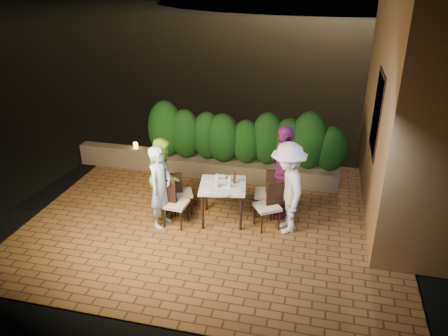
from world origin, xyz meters
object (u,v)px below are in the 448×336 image
(chair_right_front, at_px, (267,206))
(chair_right_back, at_px, (266,192))
(bowl, at_px, (221,177))
(chair_left_front, at_px, (175,203))
(diner_green, at_px, (164,176))
(dining_table, at_px, (223,202))
(beer_bottle, at_px, (234,177))
(chair_left_back, at_px, (182,192))
(diner_purple, at_px, (284,171))
(diner_white, at_px, (287,188))
(diner_blue, at_px, (160,187))
(parapet_lamp, at_px, (136,146))

(chair_right_front, height_order, chair_right_back, chair_right_back)
(bowl, relative_size, chair_right_front, 0.19)
(chair_left_front, distance_m, diner_green, 0.64)
(dining_table, height_order, beer_bottle, beer_bottle)
(chair_left_back, height_order, diner_purple, diner_purple)
(dining_table, relative_size, beer_bottle, 3.10)
(chair_left_back, xyz_separation_m, diner_white, (2.06, -0.20, 0.44))
(diner_blue, bearing_deg, chair_left_back, -11.32)
(bowl, relative_size, diner_blue, 0.11)
(chair_left_front, xyz_separation_m, parapet_lamp, (-1.79, 2.26, 0.11))
(chair_right_front, bearing_deg, beer_bottle, -49.03)
(beer_bottle, height_order, bowl, beer_bottle)
(bowl, xyz_separation_m, diner_green, (-1.09, -0.22, 0.01))
(diner_green, bearing_deg, beer_bottle, -109.22)
(chair_left_back, bearing_deg, chair_right_front, -30.70)
(diner_white, bearing_deg, beer_bottle, -120.18)
(bowl, bearing_deg, chair_left_back, -169.51)
(chair_left_front, bearing_deg, dining_table, 28.99)
(dining_table, xyz_separation_m, chair_left_back, (-0.85, 0.11, 0.05))
(beer_bottle, distance_m, chair_right_front, 0.81)
(chair_right_front, xyz_separation_m, diner_green, (-2.04, 0.11, 0.32))
(bowl, xyz_separation_m, parapet_lamp, (-2.51, 1.63, -0.20))
(bowl, bearing_deg, dining_table, -69.65)
(beer_bottle, relative_size, chair_left_front, 0.30)
(beer_bottle, height_order, chair_left_front, beer_bottle)
(chair_right_front, bearing_deg, diner_blue, -22.24)
(chair_left_front, bearing_deg, parapet_lamp, 132.68)
(chair_right_back, relative_size, parapet_lamp, 6.85)
(diner_blue, bearing_deg, chair_right_back, -55.76)
(bowl, bearing_deg, chair_right_back, 9.46)
(chair_right_back, bearing_deg, diner_white, 125.44)
(chair_right_back, distance_m, parapet_lamp, 3.70)
(bowl, xyz_separation_m, diner_purple, (1.17, 0.22, 0.15))
(chair_left_back, relative_size, diner_green, 0.55)
(chair_right_front, bearing_deg, bowl, -52.26)
(chair_left_back, height_order, chair_right_front, chair_right_front)
(chair_left_front, xyz_separation_m, diner_blue, (-0.25, -0.07, 0.33))
(chair_left_back, distance_m, chair_right_front, 1.72)
(bowl, xyz_separation_m, chair_left_front, (-0.72, -0.63, -0.31))
(chair_left_front, bearing_deg, beer_bottle, 30.14)
(diner_white, bearing_deg, chair_left_back, -114.72)
(chair_left_back, distance_m, chair_right_back, 1.65)
(chair_left_front, relative_size, chair_right_front, 1.00)
(dining_table, relative_size, bowl, 4.84)
(beer_bottle, distance_m, chair_left_front, 1.20)
(diner_green, relative_size, parapet_lamp, 11.15)
(beer_bottle, height_order, diner_purple, diner_purple)
(dining_table, relative_size, diner_white, 0.49)
(chair_right_back, height_order, diner_white, diner_white)
(diner_blue, height_order, diner_green, diner_blue)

